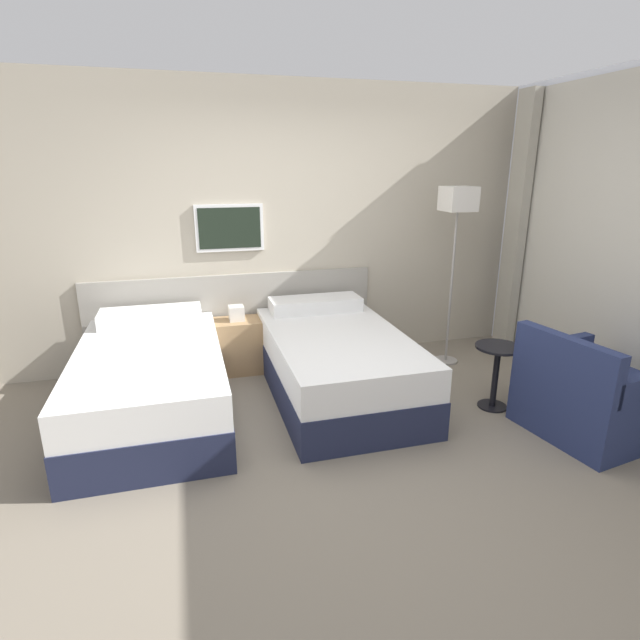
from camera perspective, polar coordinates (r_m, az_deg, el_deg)
name	(u,v)px	position (r m, az deg, el deg)	size (l,w,h in m)	color
ground_plane	(348,454)	(3.62, 3.18, -15.02)	(16.00, 16.00, 0.00)	slate
wall_headboard	(283,232)	(4.99, -4.25, 9.95)	(10.00, 0.10, 2.70)	#B7AD99
bed_near_door	(151,382)	(4.19, -18.72, -6.73)	(1.10, 1.93, 0.69)	#1E233D
bed_near_window	(336,362)	(4.35, 1.88, -4.88)	(1.10, 1.93, 0.69)	#1E233D
nightstand	(238,345)	(4.89, -9.34, -2.80)	(0.46, 0.34, 0.66)	#9E7A51
floor_lamp	(457,212)	(4.97, 15.42, 11.78)	(0.28, 0.28, 1.74)	#9E9993
side_table	(497,366)	(4.32, 19.53, -4.95)	(0.37, 0.37, 0.54)	black
armchair	(591,399)	(4.26, 28.54, -7.89)	(0.97, 0.96, 0.81)	navy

